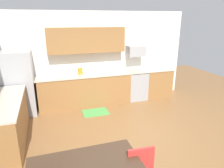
# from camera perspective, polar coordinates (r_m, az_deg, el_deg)

# --- Properties ---
(ground_plane) EXTENTS (12.00, 12.00, 0.00)m
(ground_plane) POSITION_cam_1_polar(r_m,az_deg,el_deg) (4.49, 4.09, -16.06)
(ground_plane) COLOR olive
(wall_back) EXTENTS (5.80, 0.10, 2.70)m
(wall_back) POSITION_cam_1_polar(r_m,az_deg,el_deg) (6.37, -4.61, 7.33)
(wall_back) COLOR white
(wall_back) RESTS_ON ground
(cabinet_run_back) EXTENTS (2.67, 0.60, 0.90)m
(cabinet_run_back) POSITION_cam_1_polar(r_m,az_deg,el_deg) (6.18, -7.37, -1.72)
(cabinet_run_back) COLOR olive
(cabinet_run_back) RESTS_ON ground
(cabinet_run_back_right) EXTENTS (0.88, 0.60, 0.90)m
(cabinet_run_back_right) POSITION_cam_1_polar(r_m,az_deg,el_deg) (6.98, 12.13, 0.31)
(cabinet_run_back_right) COLOR olive
(cabinet_run_back_right) RESTS_ON ground
(cabinet_run_left) EXTENTS (0.60, 2.00, 0.90)m
(cabinet_run_left) POSITION_cam_1_polar(r_m,az_deg,el_deg) (4.79, -26.76, -9.58)
(cabinet_run_left) COLOR olive
(cabinet_run_left) RESTS_ON ground
(countertop_back) EXTENTS (4.80, 0.64, 0.04)m
(countertop_back) POSITION_cam_1_polar(r_m,az_deg,el_deg) (6.13, -3.74, 2.81)
(countertop_back) COLOR beige
(countertop_back) RESTS_ON cabinet_run_back
(countertop_left) EXTENTS (0.64, 2.00, 0.04)m
(countertop_left) POSITION_cam_1_polar(r_m,az_deg,el_deg) (4.61, -27.56, -4.35)
(countertop_left) COLOR beige
(countertop_left) RESTS_ON cabinet_run_left
(upper_cabinets_back) EXTENTS (2.20, 0.34, 0.70)m
(upper_cabinets_back) POSITION_cam_1_polar(r_m,az_deg,el_deg) (6.01, -7.08, 11.94)
(upper_cabinets_back) COLOR olive
(refrigerator) EXTENTS (0.76, 0.70, 1.70)m
(refrigerator) POSITION_cam_1_polar(r_m,az_deg,el_deg) (5.95, -24.33, 0.09)
(refrigerator) COLOR #9EA0A5
(refrigerator) RESTS_ON ground
(oven_range) EXTENTS (0.60, 0.60, 0.91)m
(oven_range) POSITION_cam_1_polar(r_m,az_deg,el_deg) (6.65, 6.59, -0.23)
(oven_range) COLOR #999BA0
(oven_range) RESTS_ON ground
(microwave) EXTENTS (0.54, 0.36, 0.32)m
(microwave) POSITION_cam_1_polar(r_m,az_deg,el_deg) (6.50, 6.56, 9.04)
(microwave) COLOR #9EA0A5
(sink_basin) EXTENTS (0.48, 0.40, 0.14)m
(sink_basin) POSITION_cam_1_polar(r_m,az_deg,el_deg) (6.07, -6.99, 2.17)
(sink_basin) COLOR #A5A8AD
(sink_basin) RESTS_ON countertop_back
(sink_faucet) EXTENTS (0.02, 0.02, 0.24)m
(sink_faucet) POSITION_cam_1_polar(r_m,az_deg,el_deg) (6.20, -7.37, 4.02)
(sink_faucet) COLOR #B2B5BA
(sink_faucet) RESTS_ON countertop_back
(floor_mat) EXTENTS (0.70, 0.50, 0.01)m
(floor_mat) POSITION_cam_1_polar(r_m,az_deg,el_deg) (5.79, -4.58, -7.78)
(floor_mat) COLOR #4CA54C
(floor_mat) RESTS_ON ground
(kettle) EXTENTS (0.14, 0.14, 0.20)m
(kettle) POSITION_cam_1_polar(r_m,az_deg,el_deg) (6.05, -8.77, 3.42)
(kettle) COLOR orange
(kettle) RESTS_ON countertop_back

